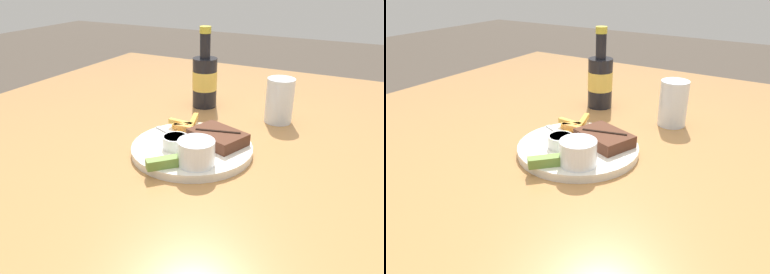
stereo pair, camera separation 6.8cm
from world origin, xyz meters
TOP-DOWN VIEW (x-y plane):
  - dining_table at (0.00, 0.00)m, footprint 1.52×1.64m
  - dinner_plate at (0.00, 0.00)m, footprint 0.27×0.27m
  - steak_portion at (0.04, 0.04)m, footprint 0.14×0.12m
  - fries_pile at (-0.04, 0.06)m, footprint 0.10×0.12m
  - coleslaw_cup at (0.05, -0.07)m, footprint 0.08×0.08m
  - dipping_sauce_cup at (-0.03, -0.03)m, footprint 0.06×0.06m
  - pickle_spear at (0.00, -0.11)m, footprint 0.07×0.07m
  - fork_utensil at (-0.07, 0.03)m, footprint 0.13×0.06m
  - beer_bottle at (-0.11, 0.29)m, footprint 0.07×0.07m
  - drinking_glass at (0.12, 0.27)m, footprint 0.07×0.07m
  - salt_shaker at (0.10, 0.38)m, footprint 0.03×0.03m

SIDE VIEW (x-z plane):
  - dining_table at x=0.00m, z-range 0.32..1.06m
  - dinner_plate at x=0.00m, z-range 0.75..0.76m
  - fork_utensil at x=-0.07m, z-range 0.76..0.77m
  - pickle_spear at x=0.00m, z-range 0.76..0.78m
  - fries_pile at x=-0.04m, z-range 0.76..0.79m
  - steak_portion at x=0.04m, z-range 0.76..0.79m
  - salt_shaker at x=0.10m, z-range 0.75..0.81m
  - dipping_sauce_cup at x=-0.03m, z-range 0.77..0.79m
  - coleslaw_cup at x=0.05m, z-range 0.77..0.82m
  - drinking_glass at x=0.12m, z-range 0.75..0.87m
  - beer_bottle at x=-0.11m, z-range 0.71..0.95m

